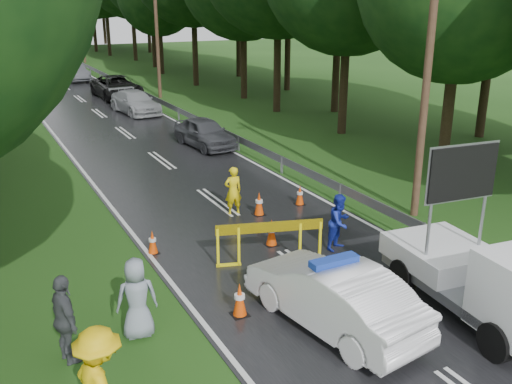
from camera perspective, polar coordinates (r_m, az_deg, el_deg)
ground at (r=14.71m, az=5.54°, el=-8.10°), size 160.00×160.00×0.00m
road at (r=42.13m, az=-17.22°, el=8.89°), size 7.00×140.00×0.02m
guardrail at (r=42.52m, az=-12.24°, el=10.12°), size 0.12×60.06×0.70m
utility_pole_near at (r=18.03m, az=16.93°, el=13.00°), size 1.40×0.24×10.00m
utility_pole_mid at (r=40.94m, az=-9.94°, el=16.30°), size 1.40×0.24×10.00m
utility_pole_far at (r=66.17m, az=-17.13°, el=16.62°), size 1.40×0.24×10.00m
police_sedan at (r=12.26m, az=7.66°, el=-10.23°), size 2.19×4.54×1.58m
work_truck at (r=13.26m, az=22.22°, el=-7.97°), size 2.43×4.70×3.61m
barrier at (r=14.81m, az=1.38°, el=-4.06°), size 2.72×0.88×1.17m
officer at (r=18.25m, az=-2.31°, el=0.12°), size 0.60×0.41×1.59m
civilian at (r=15.88m, az=8.37°, el=-2.98°), size 0.95×0.85×1.60m
bystander_mid at (r=11.55m, az=-18.54°, el=-12.01°), size 0.62×1.12×1.81m
bystander_right at (r=11.99m, az=-11.83°, el=-10.37°), size 0.92×0.67×1.74m
queue_car_first at (r=26.94m, az=-5.16°, el=5.94°), size 1.99×4.17×1.38m
queue_car_second at (r=35.80m, az=-11.99°, el=8.78°), size 2.41×4.82×1.35m
queue_car_third at (r=41.63m, az=-13.75°, el=10.15°), size 2.77×5.68×1.56m
queue_car_fourth at (r=51.62m, az=-17.72°, el=11.34°), size 2.00×4.61×1.47m
cone_near_left at (r=12.68m, az=-1.65°, el=-10.75°), size 0.37×0.37×0.79m
cone_center at (r=16.08m, az=1.56°, el=-4.10°), size 0.37×0.37×0.79m
cone_far at (r=18.29m, az=0.31°, el=-1.20°), size 0.37×0.37×0.79m
cone_left_mid at (r=15.84m, az=-10.31°, el=-4.98°), size 0.32×0.32×0.68m
cone_right at (r=19.28m, az=4.41°, el=-0.34°), size 0.33×0.33×0.70m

